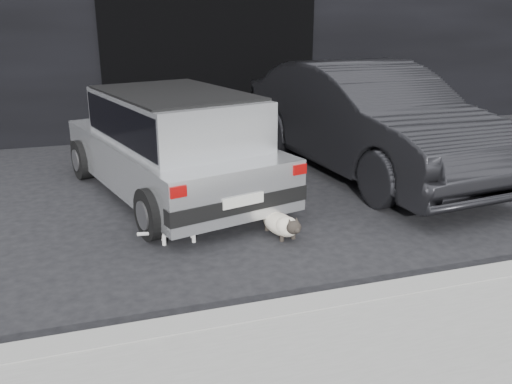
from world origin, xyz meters
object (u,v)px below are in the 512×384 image
object	(u,v)px
cat_white	(181,225)
cat_siamese	(282,225)
second_car	(367,119)
silver_hatchback	(172,139)

from	to	relation	value
cat_white	cat_siamese	bearing A→B (deg)	82.91
cat_siamese	cat_white	world-z (taller)	cat_white
second_car	cat_siamese	distance (m)	2.87
cat_siamese	second_car	bearing A→B (deg)	-146.07
silver_hatchback	cat_siamese	bearing A→B (deg)	-78.35
silver_hatchback	cat_siamese	xyz separation A→B (m)	(0.85, -1.73, -0.61)
second_car	cat_white	world-z (taller)	second_car
silver_hatchback	cat_white	bearing A→B (deg)	-111.67
silver_hatchback	second_car	world-z (taller)	second_car
silver_hatchback	cat_white	world-z (taller)	silver_hatchback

